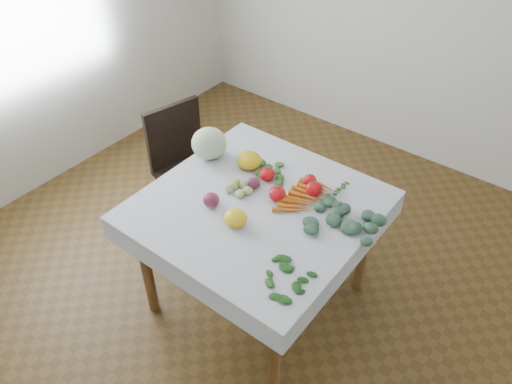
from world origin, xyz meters
TOP-DOWN VIEW (x-y plane):
  - ground at (0.00, 0.00)m, footprint 4.00×4.00m
  - left_wall at (-2.00, 0.00)m, footprint 0.04×4.00m
  - table at (0.00, 0.00)m, footprint 1.00×1.00m
  - tablecloth at (0.00, 0.00)m, footprint 1.12×1.12m
  - chair at (-0.84, 0.29)m, footprint 0.48×0.48m
  - cabbage at (-0.47, 0.16)m, footprint 0.22×0.22m
  - tomato_a at (0.13, 0.30)m, footprint 0.09×0.09m
  - tomato_b at (0.19, 0.24)m, footprint 0.09×0.09m
  - tomato_c at (-0.08, 0.19)m, footprint 0.11×0.11m
  - tomato_d at (0.06, 0.09)m, footprint 0.11×0.11m
  - heirloom_back at (-0.23, 0.22)m, footprint 0.14×0.14m
  - heirloom_front at (0.01, -0.18)m, footprint 0.14×0.14m
  - onion_a at (-0.18, -0.15)m, footprint 0.09×0.09m
  - onion_b at (-0.10, 0.10)m, footprint 0.08×0.08m
  - tomatillo_cluster at (-0.12, 0.02)m, footprint 0.15×0.09m
  - carrot_bunch at (0.18, 0.19)m, footprint 0.21×0.36m
  - kale_bunch at (0.43, 0.12)m, footprint 0.34×0.26m
  - basil_bunch at (0.40, -0.33)m, footprint 0.28×0.20m
  - dill_bunch at (-0.10, 0.25)m, footprint 0.20×0.19m

SIDE VIEW (x-z plane):
  - ground at x=0.00m, z-range 0.00..0.00m
  - chair at x=-0.84m, z-range 0.06..0.93m
  - table at x=0.00m, z-range 0.28..1.03m
  - tablecloth at x=0.00m, z-range 0.75..0.76m
  - basil_bunch at x=0.40m, z-range 0.76..0.77m
  - dill_bunch at x=-0.10m, z-range 0.76..0.78m
  - carrot_bunch at x=0.18m, z-range 0.76..0.79m
  - tomatillo_cluster at x=-0.12m, z-range 0.76..0.80m
  - kale_bunch at x=0.43m, z-range 0.76..0.80m
  - onion_b at x=-0.10m, z-range 0.76..0.81m
  - tomato_a at x=0.13m, z-range 0.76..0.82m
  - onion_a at x=-0.18m, z-range 0.76..0.83m
  - tomato_c at x=-0.08m, z-range 0.76..0.83m
  - tomato_b at x=0.19m, z-range 0.76..0.83m
  - tomato_d at x=0.06m, z-range 0.76..0.83m
  - heirloom_front at x=0.01m, z-range 0.76..0.84m
  - heirloom_back at x=-0.23m, z-range 0.76..0.85m
  - cabbage at x=-0.47m, z-range 0.76..0.94m
  - left_wall at x=-2.00m, z-range 0.00..2.70m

